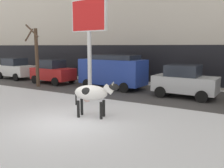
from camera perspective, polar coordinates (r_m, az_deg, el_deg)
name	(u,v)px	position (r m, az deg, el deg)	size (l,w,h in m)	color
ground_plane	(68,122)	(9.56, -10.53, -8.92)	(120.00, 120.00, 0.00)	white
road_strip	(142,92)	(15.43, 7.10, -1.96)	(60.00, 5.60, 0.01)	#423F3F
building_facade	(175,2)	(21.43, 14.71, 18.29)	(44.00, 6.10, 13.00)	beige
cow_holstein	(92,93)	(9.86, -4.76, -2.25)	(1.93, 0.98, 1.54)	silver
billboard	(89,21)	(14.19, -5.52, 14.61)	(2.53, 0.47, 5.56)	silver
car_white_hatchback	(16,69)	(23.20, -21.91, 3.43)	(3.57, 2.04, 1.86)	white
car_red_hatchback	(53,72)	(19.48, -13.95, 2.87)	(3.57, 2.04, 1.86)	red
car_blue_van	(113,71)	(16.60, 0.18, 3.21)	(4.68, 2.27, 2.32)	#233D9E
car_silver_hatchback	(184,81)	(14.32, 16.86, 0.62)	(3.57, 2.04, 1.86)	#B7BABF
pedestrian_near_billboard	(88,69)	(21.49, -5.64, 3.51)	(0.36, 0.24, 1.73)	#282833
pedestrian_by_cars	(126,72)	(19.48, 3.43, 2.98)	(0.36, 0.24, 1.73)	#282833
bare_tree_left_lot	(36,55)	(18.08, -17.60, 6.53)	(1.33, 1.07, 4.41)	#4C3828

